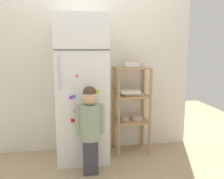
{
  "coord_description": "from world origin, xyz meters",
  "views": [
    {
      "loc": [
        -0.25,
        -2.99,
        1.39
      ],
      "look_at": [
        0.23,
        0.02,
        0.87
      ],
      "focal_mm": 39.74,
      "sensor_mm": 36.0,
      "label": 1
    }
  ],
  "objects": [
    {
      "name": "fruit_bin",
      "position": [
        0.5,
        0.12,
        1.17
      ],
      "size": [
        0.21,
        0.18,
        0.08
      ],
      "color": "white",
      "rests_on": "pantry_shelf_unit"
    },
    {
      "name": "ground_plane",
      "position": [
        0.0,
        0.0,
        0.0
      ],
      "size": [
        6.0,
        6.0,
        0.0
      ],
      "primitive_type": "plane",
      "color": "tan"
    },
    {
      "name": "child_standing",
      "position": [
        -0.08,
        -0.41,
        0.6
      ],
      "size": [
        0.32,
        0.24,
        0.99
      ],
      "color": "#3F3F46",
      "rests_on": "ground"
    },
    {
      "name": "refrigerator",
      "position": [
        -0.15,
        0.02,
        0.89
      ],
      "size": [
        0.62,
        0.59,
        1.77
      ],
      "color": "white",
      "rests_on": "ground"
    },
    {
      "name": "pantry_shelf_unit",
      "position": [
        0.51,
        0.12,
        0.69
      ],
      "size": [
        0.45,
        0.36,
        1.14
      ],
      "color": "tan",
      "rests_on": "ground"
    },
    {
      "name": "kitchen_wall_back",
      "position": [
        0.0,
        0.33,
        1.14
      ],
      "size": [
        2.71,
        0.03,
        2.27
      ],
      "primitive_type": "cube",
      "color": "silver",
      "rests_on": "ground"
    }
  ]
}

